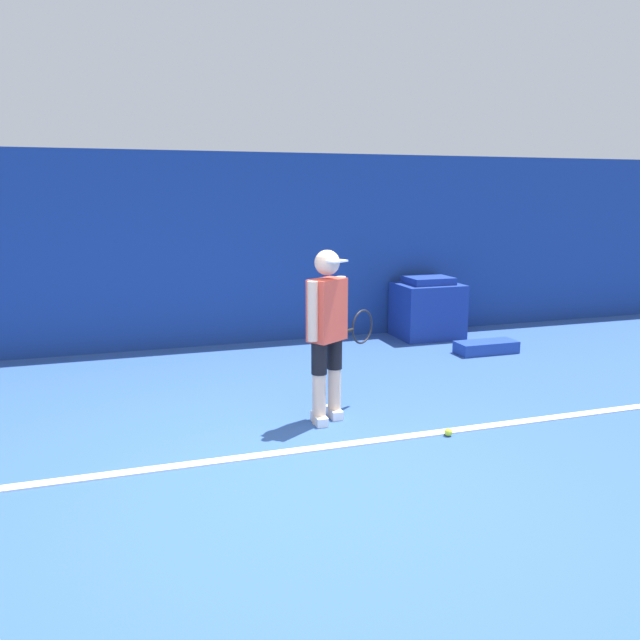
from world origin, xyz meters
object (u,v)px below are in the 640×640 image
object	(u,v)px
tennis_player	(328,328)
covered_chair	(427,309)
equipment_bag	(486,347)
tennis_ball	(448,432)

from	to	relation	value
tennis_player	covered_chair	distance (m)	3.66
equipment_bag	tennis_ball	bearing A→B (deg)	-128.40
covered_chair	equipment_bag	bearing A→B (deg)	-74.51
tennis_ball	covered_chair	distance (m)	3.77
tennis_player	covered_chair	xyz separation A→B (m)	(2.40, 2.73, -0.44)
tennis_player	tennis_ball	bearing A→B (deg)	-72.32
tennis_ball	equipment_bag	size ratio (longest dim) A/B	0.09
equipment_bag	covered_chair	bearing A→B (deg)	105.49
tennis_player	covered_chair	size ratio (longest dim) A/B	1.74
tennis_player	tennis_ball	xyz separation A→B (m)	(0.84, -0.68, -0.81)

